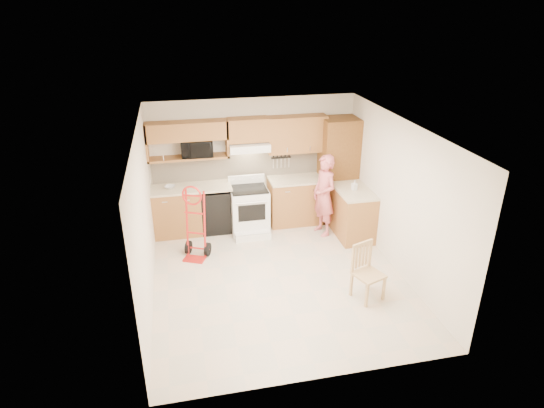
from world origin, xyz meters
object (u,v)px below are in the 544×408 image
object	(u,v)px
hand_truck	(194,226)
dining_chair	(369,273)
range	(250,207)
microwave	(197,148)
person	(324,195)

from	to	relation	value
hand_truck	dining_chair	distance (m)	3.04
range	dining_chair	size ratio (longest dim) A/B	1.19
microwave	dining_chair	bearing A→B (deg)	-51.02
microwave	dining_chair	world-z (taller)	microwave
dining_chair	range	bearing A→B (deg)	98.62
range	hand_truck	size ratio (longest dim) A/B	0.86
range	dining_chair	bearing A→B (deg)	-61.32
microwave	dining_chair	xyz separation A→B (m)	(2.29, -2.91, -1.21)
hand_truck	dining_chair	xyz separation A→B (m)	(2.47, -1.76, -0.17)
hand_truck	range	bearing A→B (deg)	58.98
microwave	hand_truck	xyz separation A→B (m)	(-0.19, -1.15, -1.04)
range	person	distance (m)	1.44
hand_truck	microwave	bearing A→B (deg)	104.85
range	person	size ratio (longest dim) A/B	0.67
person	hand_truck	world-z (taller)	person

